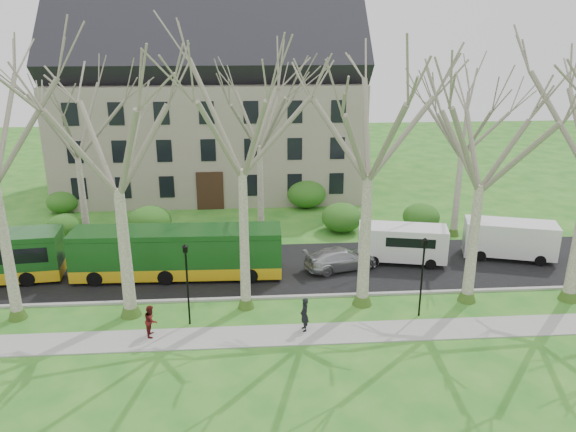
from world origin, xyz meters
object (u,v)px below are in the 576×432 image
object	(u,v)px
sedan	(341,258)
pedestrian_b	(151,321)
van_a	(402,244)
bus_follow	(178,252)
van_b	(509,240)
pedestrian_a	(304,314)

from	to	relation	value
sedan	pedestrian_b	world-z (taller)	pedestrian_b
van_a	pedestrian_b	size ratio (longest dim) A/B	3.44
bus_follow	van_b	bearing A→B (deg)	4.90
pedestrian_a	pedestrian_b	size ratio (longest dim) A/B	1.08
van_b	sedan	bearing A→B (deg)	-158.97
van_a	pedestrian_a	xyz separation A→B (m)	(-7.09, -8.06, -0.34)
bus_follow	pedestrian_a	bearing A→B (deg)	-43.44
pedestrian_b	bus_follow	bearing A→B (deg)	-7.53
sedan	pedestrian_a	size ratio (longest dim) A/B	2.67
bus_follow	van_a	size ratio (longest dim) A/B	2.25
van_b	pedestrian_b	world-z (taller)	van_b
bus_follow	sedan	distance (m)	10.04
sedan	van_b	distance (m)	11.26
bus_follow	sedan	size ratio (longest dim) A/B	2.67
van_a	bus_follow	bearing A→B (deg)	-163.25
van_b	bus_follow	bearing A→B (deg)	-160.16
van_b	pedestrian_a	xyz separation A→B (m)	(-14.25, -8.21, -0.37)
bus_follow	van_a	xyz separation A→B (m)	(14.05, 1.11, -0.35)
sedan	van_a	bearing A→B (deg)	-96.27
bus_follow	van_b	distance (m)	21.25
van_a	pedestrian_b	distance (m)	16.68
sedan	van_a	distance (m)	4.16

